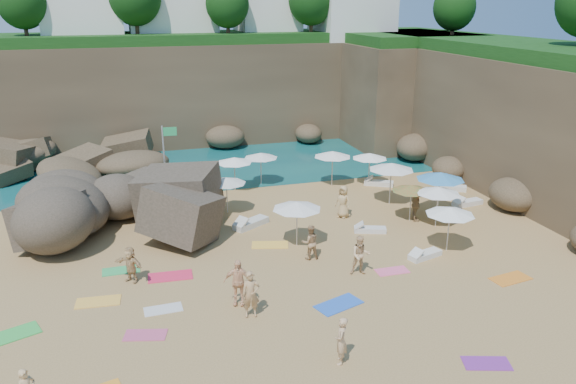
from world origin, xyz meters
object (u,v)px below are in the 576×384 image
object	(u,v)px
flag_pole	(166,153)
person_stand_3	(416,204)
person_stand_4	(343,202)
parasol_0	(234,160)
parasol_2	(370,156)
person_stand_2	(206,186)
lounger_0	(251,223)
person_stand_1	(310,242)
parasol_1	(261,155)
person_stand_5	(184,199)
rock_outcrop	(105,232)
person_stand_6	(341,341)

from	to	relation	value
flag_pole	person_stand_3	world-z (taller)	flag_pole
person_stand_4	parasol_0	bearing A→B (deg)	-178.61
parasol_2	person_stand_2	distance (m)	10.49
parasol_0	lounger_0	world-z (taller)	parasol_0
lounger_0	person_stand_2	xyz separation A→B (m)	(-1.58, 5.03, 0.65)
flag_pole	person_stand_1	size ratio (longest dim) A/B	2.69
person_stand_3	person_stand_4	xyz separation A→B (m)	(-3.53, 1.62, -0.04)
parasol_2	person_stand_2	bearing A→B (deg)	177.74
parasol_1	person_stand_5	world-z (taller)	parasol_1
rock_outcrop	person_stand_2	xyz separation A→B (m)	(5.79, 3.68, 0.81)
parasol_0	parasol_2	size ratio (longest dim) A/B	1.00
person_stand_4	person_stand_6	xyz separation A→B (m)	(-4.98, -12.18, -0.07)
rock_outcrop	parasol_2	bearing A→B (deg)	11.41
parasol_2	person_stand_1	distance (m)	11.71
parasol_2	person_stand_2	world-z (taller)	parasol_2
flag_pole	parasol_0	world-z (taller)	flag_pole
parasol_1	person_stand_4	xyz separation A→B (m)	(2.85, -7.00, -1.01)
flag_pole	parasol_1	bearing A→B (deg)	10.44
flag_pole	person_stand_1	distance (m)	11.86
person_stand_4	person_stand_6	size ratio (longest dim) A/B	1.08
person_stand_2	parasol_2	bearing A→B (deg)	-154.94
flag_pole	lounger_0	xyz separation A→B (m)	(3.69, -5.76, -2.67)
person_stand_1	person_stand_5	world-z (taller)	person_stand_5
parasol_1	person_stand_1	world-z (taller)	parasol_1
parasol_2	person_stand_3	xyz separation A→B (m)	(-0.18, -6.39, -1.01)
rock_outcrop	person_stand_6	distance (m)	15.63
lounger_0	person_stand_1	bearing A→B (deg)	-101.03
parasol_2	person_stand_3	world-z (taller)	parasol_2
flag_pole	person_stand_3	xyz separation A→B (m)	(12.35, -7.52, -1.89)
parasol_0	person_stand_6	distance (m)	18.45
person_stand_2	person_stand_6	size ratio (longest dim) A/B	0.97
person_stand_1	person_stand_5	bearing A→B (deg)	-53.63
parasol_1	person_stand_6	xyz separation A→B (m)	(-2.13, -19.18, -1.08)
rock_outcrop	person_stand_3	xyz separation A→B (m)	(16.03, -3.12, 0.94)
person_stand_1	person_stand_3	world-z (taller)	person_stand_3
lounger_0	parasol_1	bearing A→B (deg)	40.15
rock_outcrop	person_stand_6	xyz separation A→B (m)	(7.52, -13.67, 0.83)
flag_pole	person_stand_3	size ratio (longest dim) A/B	2.36
parasol_1	person_stand_2	world-z (taller)	parasol_1
parasol_1	person_stand_5	size ratio (longest dim) A/B	1.27
parasol_2	person_stand_2	xyz separation A→B (m)	(-10.42, 0.41, -1.14)
person_stand_1	person_stand_4	distance (m)	5.61
parasol_1	person_stand_2	xyz separation A→B (m)	(-3.85, -1.82, -1.11)
person_stand_2	parasol_0	bearing A→B (deg)	-124.43
rock_outcrop	person_stand_3	bearing A→B (deg)	-11.00
parasol_0	rock_outcrop	bearing A→B (deg)	-148.60
person_stand_6	flag_pole	bearing A→B (deg)	-142.94
parasol_1	parasol_2	xyz separation A→B (m)	(6.56, -2.23, 0.04)
parasol_2	lounger_0	xyz separation A→B (m)	(-8.84, -4.62, -1.79)
parasol_0	person_stand_3	world-z (taller)	parasol_0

